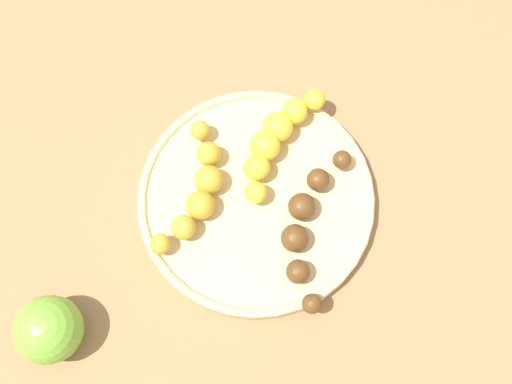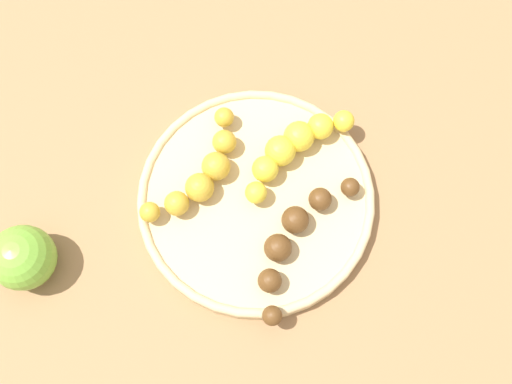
{
  "view_description": "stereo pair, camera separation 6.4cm",
  "coord_description": "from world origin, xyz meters",
  "px_view_note": "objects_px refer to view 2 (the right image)",
  "views": [
    {
      "loc": [
        0.11,
        -0.16,
        0.65
      ],
      "look_at": [
        0.0,
        0.0,
        0.04
      ],
      "focal_mm": 42.63,
      "sensor_mm": 36.0,
      "label": 1
    },
    {
      "loc": [
        0.16,
        -0.12,
        0.65
      ],
      "look_at": [
        0.0,
        0.0,
        0.04
      ],
      "focal_mm": 42.63,
      "sensor_mm": 36.0,
      "label": 2
    }
  ],
  "objects_px": {
    "fruit_bowl": "(256,199)",
    "banana_spotted": "(202,173)",
    "banana_yellow": "(293,147)",
    "apple_green": "(23,258)",
    "banana_overripe": "(294,238)"
  },
  "relations": [
    {
      "from": "banana_overripe",
      "to": "apple_green",
      "type": "relative_size",
      "value": 2.49
    },
    {
      "from": "fruit_bowl",
      "to": "banana_yellow",
      "type": "height_order",
      "value": "banana_yellow"
    },
    {
      "from": "banana_overripe",
      "to": "apple_green",
      "type": "xyz_separation_m",
      "value": [
        -0.15,
        -0.24,
        0.0
      ]
    },
    {
      "from": "banana_yellow",
      "to": "apple_green",
      "type": "bearing_deg",
      "value": 74.27
    },
    {
      "from": "fruit_bowl",
      "to": "apple_green",
      "type": "bearing_deg",
      "value": -110.62
    },
    {
      "from": "banana_yellow",
      "to": "banana_overripe",
      "type": "distance_m",
      "value": 0.1
    },
    {
      "from": "fruit_bowl",
      "to": "apple_green",
      "type": "relative_size",
      "value": 3.81
    },
    {
      "from": "banana_spotted",
      "to": "fruit_bowl",
      "type": "bearing_deg",
      "value": 13.68
    },
    {
      "from": "banana_overripe",
      "to": "banana_spotted",
      "type": "bearing_deg",
      "value": -4.44
    },
    {
      "from": "fruit_bowl",
      "to": "banana_yellow",
      "type": "relative_size",
      "value": 1.72
    },
    {
      "from": "banana_yellow",
      "to": "banana_spotted",
      "type": "relative_size",
      "value": 1.01
    },
    {
      "from": "fruit_bowl",
      "to": "banana_overripe",
      "type": "height_order",
      "value": "banana_overripe"
    },
    {
      "from": "fruit_bowl",
      "to": "banana_spotted",
      "type": "distance_m",
      "value": 0.07
    },
    {
      "from": "fruit_bowl",
      "to": "banana_yellow",
      "type": "distance_m",
      "value": 0.07
    },
    {
      "from": "banana_yellow",
      "to": "banana_spotted",
      "type": "distance_m",
      "value": 0.1
    }
  ]
}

